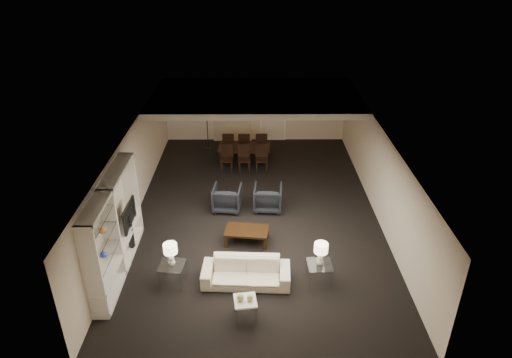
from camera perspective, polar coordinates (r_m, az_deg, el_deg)
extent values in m
plane|color=black|center=(13.52, 0.00, -4.13)|extent=(11.00, 11.00, 0.00)
cube|color=silver|center=(12.37, 0.00, 5.74)|extent=(7.00, 11.00, 0.02)
cube|color=beige|center=(17.96, -0.10, 8.65)|extent=(7.00, 0.02, 2.50)
cube|color=beige|center=(8.40, 0.21, -16.88)|extent=(7.00, 0.02, 2.50)
cube|color=beige|center=(13.35, -15.20, 0.53)|extent=(0.02, 11.00, 2.50)
cube|color=beige|center=(13.38, 15.16, 0.61)|extent=(0.02, 11.00, 2.50)
cube|color=silver|center=(15.70, -0.07, 10.22)|extent=(7.00, 4.00, 0.20)
cube|color=beige|center=(17.92, -3.00, 8.40)|extent=(1.50, 0.12, 2.40)
cube|color=silver|center=(18.02, 2.15, 8.02)|extent=(0.90, 0.05, 2.10)
cube|color=#142D38|center=(17.96, 6.71, 9.47)|extent=(0.95, 0.04, 0.65)
cylinder|color=#D8591E|center=(15.86, 1.03, 8.56)|extent=(0.52, 0.52, 0.24)
imported|color=beige|center=(10.80, -1.26, -11.58)|extent=(2.07, 0.89, 0.60)
imported|color=black|center=(13.49, -3.62, -2.36)|extent=(0.89, 0.91, 0.76)
imported|color=black|center=(13.48, 1.49, -2.35)|extent=(0.87, 0.89, 0.76)
sphere|color=#C9BB6A|center=(9.81, -1.97, -14.57)|extent=(0.15, 0.15, 0.15)
sphere|color=#D2B96F|center=(9.82, -0.76, -14.61)|extent=(0.13, 0.13, 0.13)
imported|color=black|center=(11.88, -16.03, -4.36)|extent=(1.02, 0.13, 0.59)
imported|color=#2A42B9|center=(10.47, -18.55, -8.88)|extent=(0.17, 0.17, 0.17)
imported|color=#BC793E|center=(10.35, -18.66, -5.98)|extent=(0.17, 0.17, 0.18)
cube|color=black|center=(12.07, -15.43, -6.64)|extent=(0.14, 0.14, 1.04)
imported|color=black|center=(16.28, -1.45, 3.01)|extent=(1.86, 1.10, 0.64)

